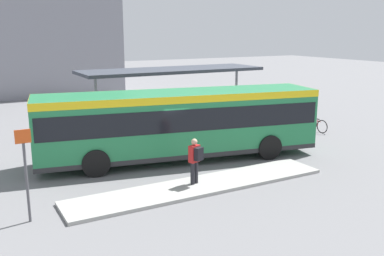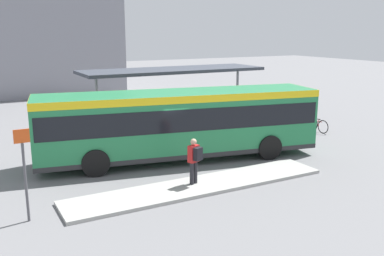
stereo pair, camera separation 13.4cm
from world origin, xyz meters
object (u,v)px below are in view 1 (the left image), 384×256
object	(u,v)px
potted_planter_near_shelter	(154,127)
platform_sign	(26,171)
city_bus	(180,120)
bicycle_green	(305,122)
bicycle_blue	(295,120)
bicycle_red	(315,125)
pedestrian_waiting	(195,158)

from	to	relation	value
potted_planter_near_shelter	platform_sign	distance (m)	10.11
city_bus	bicycle_green	world-z (taller)	city_bus
bicycle_blue	potted_planter_near_shelter	world-z (taller)	potted_planter_near_shelter
bicycle_green	potted_planter_near_shelter	bearing A→B (deg)	79.53
potted_planter_near_shelter	city_bus	bearing A→B (deg)	-95.87
bicycle_red	bicycle_blue	bearing A→B (deg)	-6.41
bicycle_red	potted_planter_near_shelter	distance (m)	9.08
bicycle_green	bicycle_red	bearing A→B (deg)	173.85
bicycle_blue	potted_planter_near_shelter	bearing A→B (deg)	-89.37
potted_planter_near_shelter	bicycle_green	bearing A→B (deg)	-10.79
city_bus	potted_planter_near_shelter	world-z (taller)	city_bus
city_bus	bicycle_green	size ratio (longest dim) A/B	6.85
pedestrian_waiting	platform_sign	bearing A→B (deg)	72.30
bicycle_green	potted_planter_near_shelter	xyz separation A→B (m)	(-8.81, 1.68, 0.28)
bicycle_green	bicycle_blue	world-z (taller)	bicycle_green
city_bus	bicycle_green	xyz separation A→B (m)	(9.18, 1.95, -1.37)
bicycle_green	potted_planter_near_shelter	world-z (taller)	potted_planter_near_shelter
pedestrian_waiting	platform_sign	world-z (taller)	platform_sign
bicycle_red	platform_sign	xyz separation A→B (m)	(-15.88, -4.52, 1.18)
bicycle_blue	potted_planter_near_shelter	xyz separation A→B (m)	(-8.81, 0.81, 0.33)
bicycle_blue	platform_sign	size ratio (longest dim) A/B	0.56
bicycle_red	platform_sign	distance (m)	16.55
pedestrian_waiting	platform_sign	xyz separation A→B (m)	(-5.69, -0.13, 0.48)
potted_planter_near_shelter	pedestrian_waiting	bearing A→B (deg)	-102.01
bicycle_green	platform_sign	size ratio (longest dim) A/B	0.64
potted_planter_near_shelter	bicycle_red	bearing A→B (deg)	-16.30
pedestrian_waiting	bicycle_red	world-z (taller)	pedestrian_waiting
city_bus	bicycle_blue	world-z (taller)	city_bus
bicycle_red	bicycle_blue	world-z (taller)	bicycle_red
pedestrian_waiting	bicycle_blue	bearing A→B (deg)	-78.26
bicycle_red	bicycle_green	size ratio (longest dim) A/B	0.97
bicycle_red	bicycle_blue	xyz separation A→B (m)	(0.10, 1.74, -0.04)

